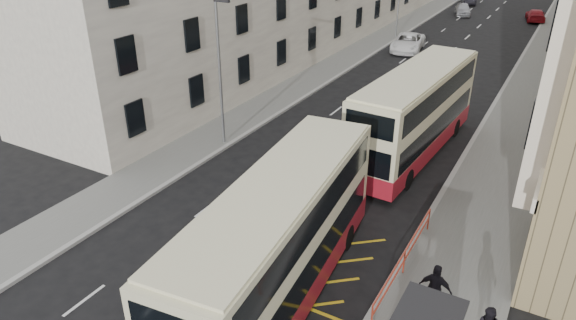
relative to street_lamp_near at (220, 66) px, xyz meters
The scene contains 14 objects.
ground 14.35m from the street_lamp_near, 62.11° to the right, with size 200.00×200.00×0.00m, color black.
pavement_right 23.47m from the street_lamp_near, 51.44° to the left, with size 4.00×120.00×0.15m, color #63635E.
pavement_left 18.60m from the street_lamp_near, 93.66° to the left, with size 3.00×120.00×0.15m, color #63635E.
kerb_right 22.30m from the street_lamp_near, 55.55° to the left, with size 0.25×120.00×0.15m, color #9C9C97.
kerb_left 18.57m from the street_lamp_near, 88.89° to the left, with size 0.25×120.00×0.15m, color #9C9C97.
road_markings 33.92m from the street_lamp_near, 79.11° to the left, with size 10.00×110.00×0.01m, color silver, non-canonical shape.
guard_railing 14.56m from the street_lamp_near, 26.38° to the right, with size 0.06×6.56×1.01m.
street_lamp_near is the anchor object (origin of this frame).
double_decker_front 13.48m from the street_lamp_near, 45.88° to the right, with size 3.82×11.89×4.66m.
double_decker_rear 10.72m from the street_lamp_near, 22.19° to the left, with size 3.49×12.03×4.74m.
pedestrian_far 16.45m from the street_lamp_near, 28.73° to the right, with size 1.10×0.46×1.87m, color black.
white_van 25.97m from the street_lamp_near, 84.16° to the left, with size 2.59×5.61×1.56m, color white.
car_silver 45.75m from the street_lamp_near, 85.93° to the left, with size 1.74×4.33×1.48m, color #A3A5AA.
car_red 47.58m from the street_lamp_near, 76.01° to the left, with size 1.92×4.73×1.37m, color #A1121B.
Camera 1 is at (9.98, -9.51, 12.40)m, focal length 32.00 mm.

